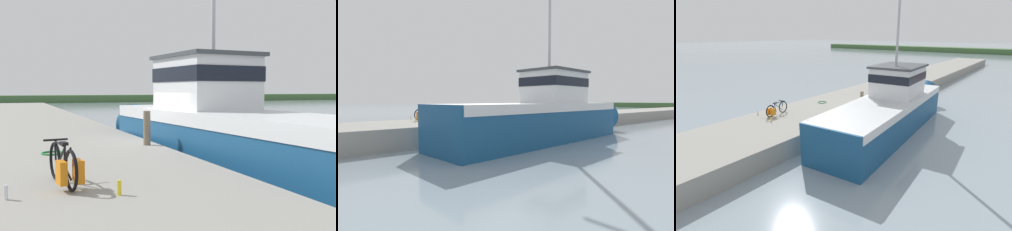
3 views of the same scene
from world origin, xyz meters
The scene contains 10 objects.
ground_plane centered at (0.00, 0.00, 0.00)m, with size 320.00×320.00×0.00m, color #84939E.
dock_pier centered at (-3.24, 0.00, 0.48)m, with size 4.86×80.00×0.96m, color gray.
far_shoreline centered at (30.00, 69.43, 0.70)m, with size 180.00×5.00×1.39m, color #426638.
fishing_boat_main centered at (1.02, -0.83, 1.40)m, with size 3.85×13.62×11.12m.
boat_orange_near centered at (9.21, 19.92, 0.78)m, with size 7.15×4.45×4.16m.
bicycle_touring centered at (-4.20, -5.21, 1.31)m, with size 0.56×1.72×0.77m.
mooring_post centered at (-1.22, -0.63, 1.46)m, with size 0.21×0.21×1.02m, color #756651.
hose_coil centered at (-4.00, -1.37, 0.98)m, with size 0.59×0.59×0.04m, color #197A2D.
water_bottle_by_bike centered at (-3.48, -6.08, 1.07)m, with size 0.07×0.07×0.24m, color yellow.
water_bottle_on_curb centered at (-5.14, -5.73, 1.07)m, with size 0.06×0.06×0.22m, color silver.
Camera 1 is at (-5.12, -12.43, 2.63)m, focal length 45.00 mm.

